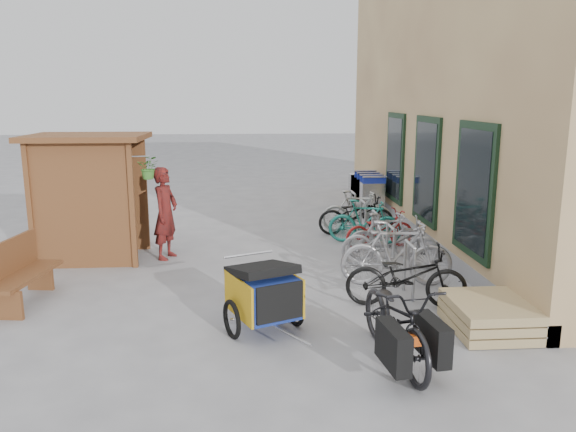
{
  "coord_description": "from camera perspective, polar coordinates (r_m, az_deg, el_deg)",
  "views": [
    {
      "loc": [
        -0.2,
        -8.27,
        3.09
      ],
      "look_at": [
        0.5,
        1.5,
        1.0
      ],
      "focal_mm": 35.0,
      "sensor_mm": 36.0,
      "label": 1
    }
  ],
  "objects": [
    {
      "name": "ground",
      "position": [
        8.83,
        -2.57,
        -8.44
      ],
      "size": [
        80.0,
        80.0,
        0.0
      ],
      "primitive_type": "plane",
      "color": "#9B9A9D"
    },
    {
      "name": "bench",
      "position": [
        9.4,
        -25.75,
        -5.12
      ],
      "size": [
        0.69,
        1.62,
        1.0
      ],
      "rotation": [
        0.0,
        0.0,
        -0.14
      ],
      "color": "brown",
      "rests_on": "ground"
    },
    {
      "name": "kiosk",
      "position": [
        11.28,
        -19.92,
        3.48
      ],
      "size": [
        2.49,
        1.65,
        2.4
      ],
      "color": "brown",
      "rests_on": "ground"
    },
    {
      "name": "pallet_stack",
      "position": [
        8.11,
        19.73,
        -9.5
      ],
      "size": [
        1.0,
        1.2,
        0.4
      ],
      "color": "tan",
      "rests_on": "ground"
    },
    {
      "name": "child_trailer",
      "position": [
        7.53,
        -2.47,
        -7.69
      ],
      "size": [
        1.12,
        1.69,
        0.99
      ],
      "rotation": [
        0.0,
        0.0,
        0.41
      ],
      "color": "navy",
      "rests_on": "ground"
    },
    {
      "name": "bike_2",
      "position": [
        10.47,
        10.35,
        -2.65
      ],
      "size": [
        1.87,
        0.91,
        0.94
      ],
      "primitive_type": "imported",
      "rotation": [
        0.0,
        0.0,
        1.41
      ],
      "color": "#9A999E",
      "rests_on": "ground"
    },
    {
      "name": "bike_3",
      "position": [
        11.02,
        9.78,
        -1.98
      ],
      "size": [
        1.56,
        0.63,
        0.91
      ],
      "primitive_type": "imported",
      "rotation": [
        0.0,
        0.0,
        1.71
      ],
      "color": "#9A999E",
      "rests_on": "ground"
    },
    {
      "name": "bike_4",
      "position": [
        11.75,
        9.3,
        -1.34
      ],
      "size": [
        1.62,
        0.9,
        0.8
      ],
      "primitive_type": "imported",
      "rotation": [
        0.0,
        0.0,
        1.83
      ],
      "color": "maroon",
      "rests_on": "ground"
    },
    {
      "name": "bike_0",
      "position": [
        8.57,
        11.91,
        -6.03
      ],
      "size": [
        1.87,
        0.92,
        0.94
      ],
      "primitive_type": "imported",
      "rotation": [
        0.0,
        0.0,
        1.4
      ],
      "color": "black",
      "rests_on": "ground"
    },
    {
      "name": "bike_rack",
      "position": [
        11.26,
        8.85,
        -1.32
      ],
      "size": [
        0.05,
        5.35,
        0.86
      ],
      "color": "#A5A8AD",
      "rests_on": "ground"
    },
    {
      "name": "bike_6",
      "position": [
        12.86,
        6.94,
        0.12
      ],
      "size": [
        1.75,
        0.65,
        0.91
      ],
      "primitive_type": "imported",
      "rotation": [
        0.0,
        0.0,
        1.6
      ],
      "color": "black",
      "rests_on": "ground"
    },
    {
      "name": "cargo_bike",
      "position": [
        6.81,
        11.03,
        -10.44
      ],
      "size": [
        0.92,
        2.03,
        1.03
      ],
      "rotation": [
        0.0,
        0.0,
        0.12
      ],
      "color": "black",
      "rests_on": "ground"
    },
    {
      "name": "bike_7",
      "position": [
        13.11,
        6.98,
        0.49
      ],
      "size": [
        1.66,
        0.6,
        0.98
      ],
      "primitive_type": "imported",
      "rotation": [
        0.0,
        0.0,
        1.48
      ],
      "color": "#B6B7B3",
      "rests_on": "ground"
    },
    {
      "name": "bike_1",
      "position": [
        9.45,
        10.98,
        -3.75
      ],
      "size": [
        1.89,
        0.72,
        1.11
      ],
      "primitive_type": "imported",
      "rotation": [
        0.0,
        0.0,
        1.46
      ],
      "color": "#9A999E",
      "rests_on": "ground"
    },
    {
      "name": "person_kiosk",
      "position": [
        11.04,
        -12.34,
        0.27
      ],
      "size": [
        0.62,
        0.76,
        1.78
      ],
      "primitive_type": "imported",
      "rotation": [
        0.0,
        0.0,
        1.22
      ],
      "color": "maroon",
      "rests_on": "ground"
    },
    {
      "name": "shopping_carts",
      "position": [
        15.48,
        7.9,
        2.85
      ],
      "size": [
        0.62,
        2.1,
        1.12
      ],
      "color": "silver",
      "rests_on": "ground"
    },
    {
      "name": "bike_5",
      "position": [
        12.11,
        7.83,
        -0.56
      ],
      "size": [
        1.63,
        0.83,
        0.94
      ],
      "primitive_type": "imported",
      "rotation": [
        0.0,
        0.0,
        1.31
      ],
      "color": "#218475",
      "rests_on": "ground"
    },
    {
      "name": "building",
      "position": [
        14.42,
        24.18,
        12.61
      ],
      "size": [
        6.07,
        13.0,
        7.0
      ],
      "color": "#D4B37A",
      "rests_on": "ground"
    }
  ]
}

